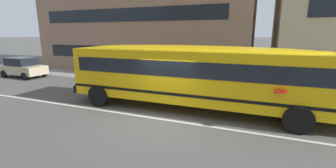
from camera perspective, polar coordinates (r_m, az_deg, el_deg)
name	(u,v)px	position (r m, az deg, el deg)	size (l,w,h in m)	color
ground_plane	(162,119)	(9.77, -1.44, -8.92)	(400.00, 400.00, 0.00)	#54514F
sidewalk_far	(202,84)	(16.49, 8.63, -0.02)	(120.00, 3.00, 0.01)	gray
lane_centreline	(162,119)	(9.77, -1.44, -8.91)	(110.00, 0.16, 0.01)	silver
school_bus	(197,72)	(10.70, 7.24, 2.98)	(13.65, 3.23, 3.05)	yellow
parked_car_beige_by_entrance	(23,67)	(22.35, -32.80, 3.61)	(3.98, 2.04, 1.64)	#C1B28E
apartment_block_far_left	(150,3)	(24.82, -4.58, 19.75)	(20.57, 9.93, 13.30)	#93705B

